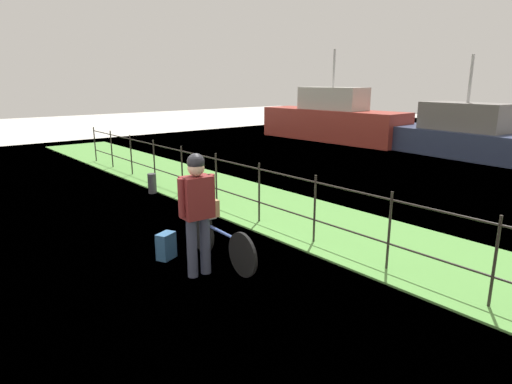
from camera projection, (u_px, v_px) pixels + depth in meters
ground_plane at (167, 267)px, 6.25m from camera, size 60.00×60.00×0.00m
grass_strip at (316, 222)px, 8.18m from camera, size 27.00×2.40×0.03m
harbor_water at (506, 167)px, 13.55m from camera, size 30.00×30.00×0.00m
iron_fence at (285, 196)px, 7.52m from camera, size 18.04×0.04×1.14m
bicycle_main at (220, 241)px, 6.31m from camera, size 1.71×0.19×0.62m
wooden_crate at (206, 207)px, 6.52m from camera, size 0.37×0.30×0.25m
terrier_dog at (206, 195)px, 6.45m from camera, size 0.32×0.16×0.18m
cyclist_person at (197, 204)px, 5.75m from camera, size 0.28×0.54×1.68m
backpack_on_paving at (166, 246)px, 6.49m from camera, size 0.28×0.33×0.40m
mooring_bollard at (152, 183)px, 10.31m from camera, size 0.20×0.20×0.47m
moored_boat_near at (464, 137)px, 15.38m from camera, size 6.86×2.76×3.46m
moored_boat_far at (332, 120)px, 19.50m from camera, size 6.99×2.04×3.92m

